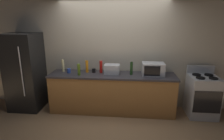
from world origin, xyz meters
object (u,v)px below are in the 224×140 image
Objects in this scene: refrigerator at (25,72)px; toaster_oven at (112,69)px; bottle_dish_soap at (87,66)px; microwave at (153,69)px; bottle_olive_oil at (79,70)px; bottle_wine at (131,68)px; bottle_hot_sauce at (101,67)px; mug_black at (94,71)px; mug_blue at (69,71)px; stove_range at (202,96)px; bottle_hand_soap at (63,66)px.

refrigerator reaches higher than toaster_oven.
microwave is at bearing -2.37° from bottle_dish_soap.
bottle_dish_soap is (0.13, 0.24, 0.01)m from bottle_olive_oil.
bottle_wine is 1.03× the size of bottle_dish_soap.
bottle_olive_oil is at bearing -150.59° from bottle_hot_sauce.
mug_black is (-0.87, 0.09, -0.10)m from bottle_wine.
refrigerator is 1.34m from bottle_olive_oil.
refrigerator is at bearing 174.29° from bottle_olive_oil.
mug_blue reaches higher than mug_black.
bottle_dish_soap reaches higher than stove_range.
stove_range is 2.66m from bottle_dish_soap.
bottle_hot_sauce is 0.90m from bottle_hand_soap.
bottle_olive_oil is at bearing -172.15° from bottle_wine.
bottle_hand_soap is at bearing 7.32° from refrigerator.
toaster_oven is at bearing 2.03° from mug_blue.
bottle_hand_soap is 1.02× the size of bottle_dish_soap.
mug_black is (-0.17, -0.01, -0.09)m from bottle_hot_sauce.
bottle_hot_sauce is (-2.27, 0.12, 0.58)m from stove_range.
mug_black is (-1.34, 0.07, -0.09)m from microwave.
mug_black is (0.28, 0.25, -0.08)m from bottle_olive_oil.
refrigerator is at bearing -179.41° from bottle_wine.
microwave is 1.90× the size of bottle_olive_oil.
stove_range is 2.78m from bottle_olive_oil.
bottle_wine is 1.03m from bottle_dish_soap.
bottle_dish_soap is (-0.33, -0.01, 0.00)m from bottle_hot_sauce.
toaster_oven is at bearing -13.20° from bottle_hot_sauce.
bottle_hot_sauce is at bearing 2.53° from mug_black.
bottle_hand_soap is at bearing 176.84° from bottle_wine.
bottle_wine is 1.16m from bottle_olive_oil.
bottle_dish_soap is 2.86× the size of mug_blue.
refrigerator is 2.48m from bottle_wine.
mug_blue is (0.17, -0.09, -0.09)m from bottle_hand_soap.
bottle_wine reaches higher than stove_range.
refrigerator is at bearing -175.68° from bottle_dish_soap.
stove_range is 2.49m from mug_black.
bottle_dish_soap is (-1.50, 0.06, 0.00)m from microwave.
toaster_oven is 0.59m from bottle_dish_soap.
bottle_olive_oil reaches higher than toaster_oven.
toaster_oven is 0.27m from bottle_hot_sauce.
bottle_dish_soap is (1.46, 0.11, 0.14)m from refrigerator.
bottle_dish_soap is at bearing 177.57° from stove_range.
bottle_hot_sauce reaches higher than bottle_olive_oil.
bottle_hot_sauce is (1.78, 0.12, 0.14)m from refrigerator.
stove_range is 3.22m from bottle_hand_soap.
refrigerator is 7.12× the size of bottle_olive_oil.
bottle_hot_sauce is 1.09× the size of bottle_olive_oil.
toaster_oven is at bearing 178.28° from stove_range.
bottle_wine is (2.48, 0.03, 0.14)m from refrigerator.
stove_range is 2.25× the size of microwave.
refrigerator is at bearing -178.31° from toaster_oven.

